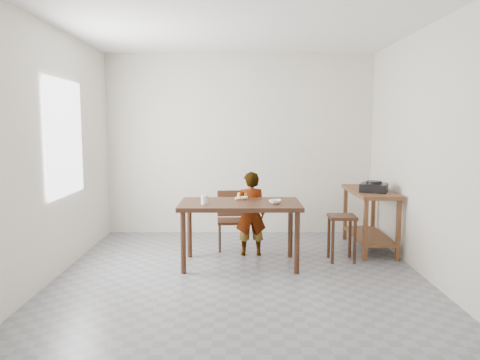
{
  "coord_description": "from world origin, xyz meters",
  "views": [
    {
      "loc": [
        -0.02,
        -5.08,
        1.64
      ],
      "look_at": [
        0.0,
        0.4,
        1.0
      ],
      "focal_mm": 35.0,
      "sensor_mm": 36.0,
      "label": 1
    }
  ],
  "objects_px": {
    "prep_counter": "(370,220)",
    "child": "(251,214)",
    "dining_chair": "(231,221)",
    "stool": "(342,238)",
    "dining_table": "(240,234)"
  },
  "relations": [
    {
      "from": "prep_counter",
      "to": "child",
      "type": "relative_size",
      "value": 1.12
    },
    {
      "from": "dining_chair",
      "to": "child",
      "type": "bearing_deg",
      "value": -51.79
    },
    {
      "from": "child",
      "to": "stool",
      "type": "height_order",
      "value": "child"
    },
    {
      "from": "child",
      "to": "stool",
      "type": "xyz_separation_m",
      "value": [
        1.1,
        -0.26,
        -0.25
      ]
    },
    {
      "from": "prep_counter",
      "to": "stool",
      "type": "height_order",
      "value": "prep_counter"
    },
    {
      "from": "dining_table",
      "to": "prep_counter",
      "type": "bearing_deg",
      "value": 22.15
    },
    {
      "from": "child",
      "to": "stool",
      "type": "distance_m",
      "value": 1.16
    },
    {
      "from": "prep_counter",
      "to": "stool",
      "type": "xyz_separation_m",
      "value": [
        -0.48,
        -0.53,
        -0.12
      ]
    },
    {
      "from": "dining_chair",
      "to": "stool",
      "type": "bearing_deg",
      "value": -25.0
    },
    {
      "from": "dining_table",
      "to": "stool",
      "type": "xyz_separation_m",
      "value": [
        1.24,
        0.17,
        -0.09
      ]
    },
    {
      "from": "dining_table",
      "to": "prep_counter",
      "type": "height_order",
      "value": "prep_counter"
    },
    {
      "from": "child",
      "to": "dining_chair",
      "type": "bearing_deg",
      "value": -52.71
    },
    {
      "from": "dining_chair",
      "to": "stool",
      "type": "distance_m",
      "value": 1.46
    },
    {
      "from": "prep_counter",
      "to": "dining_table",
      "type": "bearing_deg",
      "value": -157.85
    },
    {
      "from": "dining_chair",
      "to": "dining_table",
      "type": "bearing_deg",
      "value": -84.13
    }
  ]
}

